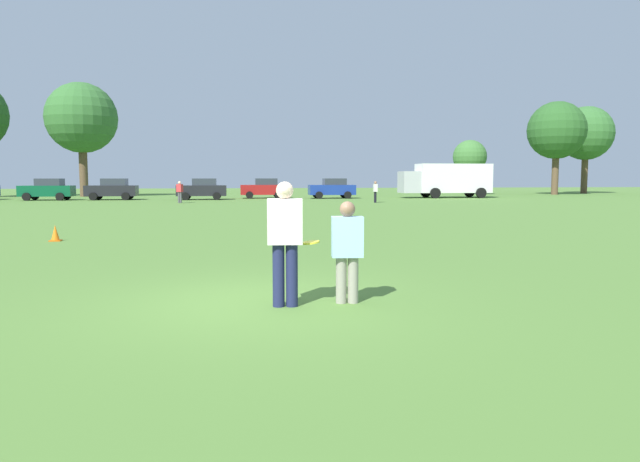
# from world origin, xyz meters

# --- Properties ---
(ground_plane) EXTENTS (193.39, 193.39, 0.00)m
(ground_plane) POSITION_xyz_m (0.00, 0.00, 0.00)
(ground_plane) COLOR #517A33
(player_thrower) EXTENTS (0.53, 0.34, 1.83)m
(player_thrower) POSITION_xyz_m (0.39, -0.35, 1.04)
(player_thrower) COLOR #1E234C
(player_thrower) RESTS_ON ground
(player_defender) EXTENTS (0.49, 0.31, 1.54)m
(player_defender) POSITION_xyz_m (1.33, -0.26, 0.86)
(player_defender) COLOR gray
(player_defender) RESTS_ON ground
(frisbee) EXTENTS (0.27, 0.27, 0.06)m
(frisbee) POSITION_xyz_m (0.78, -0.23, 0.93)
(frisbee) COLOR yellow
(traffic_cone) EXTENTS (0.32, 0.32, 0.48)m
(traffic_cone) POSITION_xyz_m (-5.53, 9.55, 0.23)
(traffic_cone) COLOR #D8590C
(traffic_cone) RESTS_ON ground
(parked_car_mid_left) EXTENTS (4.23, 2.28, 1.82)m
(parked_car_mid_left) POSITION_xyz_m (-15.30, 43.01, 0.92)
(parked_car_mid_left) COLOR #0C4C2D
(parked_car_mid_left) RESTS_ON ground
(parked_car_center) EXTENTS (4.23, 2.28, 1.82)m
(parked_car_center) POSITION_xyz_m (-10.08, 42.96, 0.92)
(parked_car_center) COLOR black
(parked_car_center) RESTS_ON ground
(parked_car_mid_right) EXTENTS (4.23, 2.28, 1.82)m
(parked_car_mid_right) POSITION_xyz_m (-2.52, 42.25, 0.92)
(parked_car_mid_right) COLOR black
(parked_car_mid_right) RESTS_ON ground
(parked_car_near_right) EXTENTS (4.23, 2.28, 1.82)m
(parked_car_near_right) POSITION_xyz_m (2.96, 44.89, 0.92)
(parked_car_near_right) COLOR maroon
(parked_car_near_right) RESTS_ON ground
(parked_car_far_right) EXTENTS (4.23, 2.28, 1.82)m
(parked_car_far_right) POSITION_xyz_m (9.12, 43.57, 0.92)
(parked_car_far_right) COLOR navy
(parked_car_far_right) RESTS_ON ground
(box_truck) EXTENTS (8.54, 3.11, 3.18)m
(box_truck) POSITION_xyz_m (20.04, 43.41, 1.75)
(box_truck) COLOR white
(box_truck) RESTS_ON ground
(bystander_sideline_watcher) EXTENTS (0.28, 0.46, 1.63)m
(bystander_sideline_watcher) POSITION_xyz_m (10.69, 34.04, 0.92)
(bystander_sideline_watcher) COLOR black
(bystander_sideline_watcher) RESTS_ON ground
(bystander_far_jogger) EXTENTS (0.51, 0.47, 1.63)m
(bystander_far_jogger) POSITION_xyz_m (-3.90, 35.62, 0.92)
(bystander_far_jogger) COLOR #4C4C51
(bystander_far_jogger) RESTS_ON ground
(tree_east_oak) EXTENTS (6.93, 6.93, 11.25)m
(tree_east_oak) POSITION_xyz_m (-14.53, 52.36, 7.74)
(tree_east_oak) COLOR brown
(tree_east_oak) RESTS_ON ground
(tree_far_east_pine) EXTENTS (3.75, 3.75, 6.09)m
(tree_far_east_pine) POSITION_xyz_m (26.48, 53.06, 4.19)
(tree_far_east_pine) COLOR brown
(tree_far_east_pine) RESTS_ON ground
(tree_far_west_pine) EXTENTS (6.34, 6.34, 10.30)m
(tree_far_west_pine) POSITION_xyz_m (35.78, 51.19, 7.08)
(tree_far_west_pine) COLOR brown
(tree_far_west_pine) RESTS_ON ground
(tree_horizon_center) EXTENTS (6.39, 6.39, 10.39)m
(tree_horizon_center) POSITION_xyz_m (42.18, 55.45, 7.15)
(tree_horizon_center) COLOR brown
(tree_horizon_center) RESTS_ON ground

